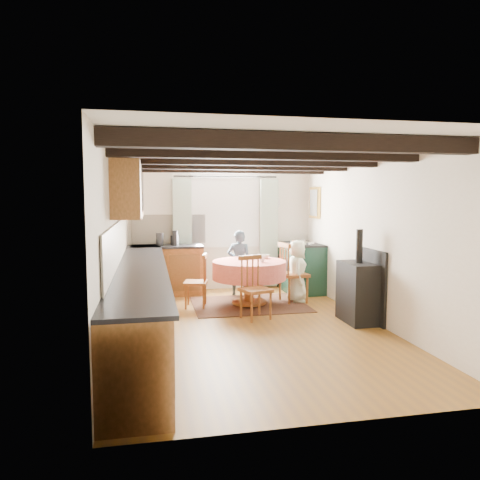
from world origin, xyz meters
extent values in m
cube|color=brown|center=(0.00, 0.00, 0.00)|extent=(3.60, 5.50, 0.00)
cube|color=white|center=(0.00, 0.00, 2.40)|extent=(3.60, 5.50, 0.00)
cube|color=silver|center=(0.00, 2.75, 1.20)|extent=(3.60, 0.00, 2.40)
cube|color=silver|center=(0.00, -2.75, 1.20)|extent=(3.60, 0.00, 2.40)
cube|color=silver|center=(-1.80, 0.00, 1.20)|extent=(0.00, 5.50, 2.40)
cube|color=silver|center=(1.80, 0.00, 1.20)|extent=(0.00, 5.50, 2.40)
cube|color=black|center=(0.00, -2.00, 2.31)|extent=(3.60, 0.16, 0.16)
cube|color=black|center=(0.00, -1.00, 2.31)|extent=(3.60, 0.16, 0.16)
cube|color=black|center=(0.00, 0.00, 2.31)|extent=(3.60, 0.16, 0.16)
cube|color=black|center=(0.00, 1.00, 2.31)|extent=(3.60, 0.16, 0.16)
cube|color=black|center=(0.00, 2.00, 2.31)|extent=(3.60, 0.16, 0.16)
cube|color=beige|center=(-1.78, 0.30, 1.20)|extent=(0.02, 4.50, 0.55)
cube|color=beige|center=(-1.00, 2.73, 1.20)|extent=(1.40, 0.02, 0.55)
cube|color=#A56235|center=(-1.50, 0.00, 0.44)|extent=(0.60, 5.30, 0.88)
cube|color=#A56235|center=(-1.05, 2.45, 0.44)|extent=(1.30, 0.60, 0.88)
cube|color=black|center=(-1.48, 0.00, 0.90)|extent=(0.64, 5.30, 0.04)
cube|color=black|center=(-1.05, 2.43, 0.90)|extent=(1.30, 0.64, 0.04)
cube|color=#A56235|center=(-1.63, 1.20, 1.95)|extent=(0.34, 1.80, 0.90)
cube|color=#A56235|center=(-1.63, -0.30, 1.90)|extent=(0.34, 0.90, 0.70)
cube|color=white|center=(0.10, 2.73, 1.60)|extent=(1.34, 0.03, 1.54)
cube|color=white|center=(0.10, 2.74, 1.60)|extent=(1.20, 0.01, 1.40)
cube|color=#9A9D99|center=(-0.75, 2.65, 1.10)|extent=(0.35, 0.10, 2.10)
cube|color=#9A9D99|center=(0.95, 2.65, 1.10)|extent=(0.35, 0.10, 2.10)
cylinder|color=black|center=(0.10, 2.65, 2.20)|extent=(2.00, 0.03, 0.03)
cube|color=gold|center=(1.77, 2.30, 1.70)|extent=(0.04, 0.50, 0.60)
cylinder|color=silver|center=(1.05, 2.72, 1.70)|extent=(0.30, 0.02, 0.30)
cube|color=#4A2C1C|center=(0.26, 1.32, 0.01)|extent=(1.88, 1.46, 0.01)
imported|color=#2E404F|center=(0.24, 2.07, 0.60)|extent=(0.51, 0.41, 1.21)
imported|color=silver|center=(1.12, 1.38, 0.53)|extent=(0.46, 0.59, 1.07)
imported|color=silver|center=(0.38, 1.61, 0.77)|extent=(0.30, 0.30, 0.05)
imported|color=silver|center=(0.58, 1.59, 0.78)|extent=(0.23, 0.23, 0.06)
imported|color=silver|center=(0.45, 1.17, 0.80)|extent=(0.12, 0.12, 0.10)
cylinder|color=#262628|center=(-1.18, 2.39, 1.04)|extent=(0.14, 0.14, 0.23)
cylinder|color=#262628|center=(-0.91, 2.46, 1.01)|extent=(0.16, 0.16, 0.18)
cylinder|color=#262628|center=(-0.90, 2.35, 1.06)|extent=(0.10, 0.10, 0.27)
camera|label=1|loc=(-1.37, -6.02, 1.81)|focal=34.00mm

